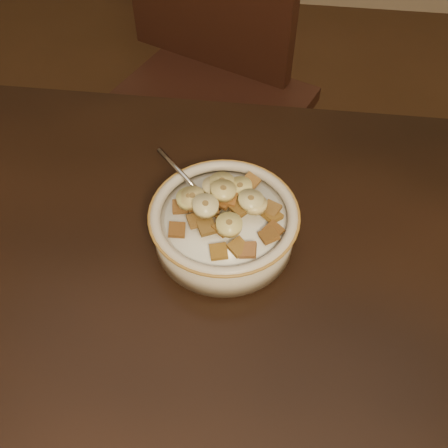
# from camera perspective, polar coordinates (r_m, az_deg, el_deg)

# --- Properties ---
(table) EXTENTS (1.41, 0.92, 0.04)m
(table) POSITION_cam_1_polar(r_m,az_deg,el_deg) (0.60, -10.82, -14.83)
(table) COLOR black
(table) RESTS_ON floor
(chair) EXTENTS (0.60, 0.60, 1.04)m
(chair) POSITION_cam_1_polar(r_m,az_deg,el_deg) (1.24, -3.01, 13.96)
(chair) COLOR black
(chair) RESTS_ON floor
(cereal_bowl) EXTENTS (0.18, 0.18, 0.04)m
(cereal_bowl) POSITION_cam_1_polar(r_m,az_deg,el_deg) (0.63, -0.00, -0.49)
(cereal_bowl) COLOR beige
(cereal_bowl) RESTS_ON table
(milk) EXTENTS (0.15, 0.15, 0.00)m
(milk) POSITION_cam_1_polar(r_m,az_deg,el_deg) (0.62, -0.00, 0.74)
(milk) COLOR white
(milk) RESTS_ON cereal_bowl
(spoon) EXTENTS (0.05, 0.05, 0.01)m
(spoon) POSITION_cam_1_polar(r_m,az_deg,el_deg) (0.63, -1.73, 2.51)
(spoon) COLOR #B6B6B6
(spoon) RESTS_ON cereal_bowl
(cereal_square_0) EXTENTS (0.02, 0.02, 0.01)m
(cereal_square_0) POSITION_cam_1_polar(r_m,az_deg,el_deg) (0.60, -5.40, -0.67)
(cereal_square_0) COLOR brown
(cereal_square_0) RESTS_ON milk
(cereal_square_1) EXTENTS (0.03, 0.03, 0.01)m
(cereal_square_1) POSITION_cam_1_polar(r_m,az_deg,el_deg) (0.62, -2.81, 2.82)
(cereal_square_1) COLOR olive
(cereal_square_1) RESTS_ON milk
(cereal_square_2) EXTENTS (0.03, 0.03, 0.01)m
(cereal_square_2) POSITION_cam_1_polar(r_m,az_deg,el_deg) (0.60, 5.65, -0.74)
(cereal_square_2) COLOR brown
(cereal_square_2) RESTS_ON milk
(cereal_square_3) EXTENTS (0.02, 0.02, 0.01)m
(cereal_square_3) POSITION_cam_1_polar(r_m,az_deg,el_deg) (0.64, 1.72, 4.20)
(cereal_square_3) COLOR brown
(cereal_square_3) RESTS_ON milk
(cereal_square_4) EXTENTS (0.02, 0.02, 0.01)m
(cereal_square_4) POSITION_cam_1_polar(r_m,az_deg,el_deg) (0.61, -2.96, 2.16)
(cereal_square_4) COLOR #986034
(cereal_square_4) RESTS_ON milk
(cereal_square_5) EXTENTS (0.03, 0.03, 0.01)m
(cereal_square_5) POSITION_cam_1_polar(r_m,az_deg,el_deg) (0.65, 3.04, 4.86)
(cereal_square_5) COLOR #936123
(cereal_square_5) RESTS_ON milk
(cereal_square_6) EXTENTS (0.03, 0.03, 0.01)m
(cereal_square_6) POSITION_cam_1_polar(r_m,az_deg,el_deg) (0.58, 1.64, -2.65)
(cereal_square_6) COLOR brown
(cereal_square_6) RESTS_ON milk
(cereal_square_7) EXTENTS (0.03, 0.03, 0.01)m
(cereal_square_7) POSITION_cam_1_polar(r_m,az_deg,el_deg) (0.60, 1.91, 1.79)
(cereal_square_7) COLOR brown
(cereal_square_7) RESTS_ON milk
(cereal_square_8) EXTENTS (0.02, 0.02, 0.01)m
(cereal_square_8) POSITION_cam_1_polar(r_m,az_deg,el_deg) (0.58, 2.71, -2.98)
(cereal_square_8) COLOR brown
(cereal_square_8) RESTS_ON milk
(cereal_square_9) EXTENTS (0.03, 0.03, 0.01)m
(cereal_square_9) POSITION_cam_1_polar(r_m,az_deg,el_deg) (0.60, -1.75, 1.60)
(cereal_square_9) COLOR brown
(cereal_square_9) RESTS_ON milk
(cereal_square_10) EXTENTS (0.02, 0.03, 0.01)m
(cereal_square_10) POSITION_cam_1_polar(r_m,az_deg,el_deg) (0.58, -0.61, -3.18)
(cereal_square_10) COLOR olive
(cereal_square_10) RESTS_ON milk
(cereal_square_11) EXTENTS (0.03, 0.03, 0.01)m
(cereal_square_11) POSITION_cam_1_polar(r_m,az_deg,el_deg) (0.63, -3.49, 3.16)
(cereal_square_11) COLOR brown
(cereal_square_11) RESTS_ON milk
(cereal_square_12) EXTENTS (0.03, 0.03, 0.01)m
(cereal_square_12) POSITION_cam_1_polar(r_m,az_deg,el_deg) (0.60, -1.86, 1.59)
(cereal_square_12) COLOR brown
(cereal_square_12) RESTS_ON milk
(cereal_square_13) EXTENTS (0.03, 0.03, 0.01)m
(cereal_square_13) POSITION_cam_1_polar(r_m,az_deg,el_deg) (0.59, -1.96, -0.41)
(cereal_square_13) COLOR brown
(cereal_square_13) RESTS_ON milk
(cereal_square_14) EXTENTS (0.03, 0.03, 0.01)m
(cereal_square_14) POSITION_cam_1_polar(r_m,az_deg,el_deg) (0.59, 5.15, -1.33)
(cereal_square_14) COLOR brown
(cereal_square_14) RESTS_ON milk
(cereal_square_15) EXTENTS (0.03, 0.03, 0.01)m
(cereal_square_15) POSITION_cam_1_polar(r_m,az_deg,el_deg) (0.60, -3.18, 0.43)
(cereal_square_15) COLOR brown
(cereal_square_15) RESTS_ON milk
(cereal_square_16) EXTENTS (0.02, 0.02, 0.01)m
(cereal_square_16) POSITION_cam_1_polar(r_m,az_deg,el_deg) (0.62, -4.98, 2.02)
(cereal_square_16) COLOR brown
(cereal_square_16) RESTS_ON milk
(cereal_square_17) EXTENTS (0.02, 0.02, 0.01)m
(cereal_square_17) POSITION_cam_1_polar(r_m,az_deg,el_deg) (0.60, 0.50, 2.94)
(cereal_square_17) COLOR brown
(cereal_square_17) RESTS_ON milk
(cereal_square_18) EXTENTS (0.03, 0.03, 0.01)m
(cereal_square_18) POSITION_cam_1_polar(r_m,az_deg,el_deg) (0.59, 0.23, 0.31)
(cereal_square_18) COLOR #995C20
(cereal_square_18) RESTS_ON milk
(cereal_square_19) EXTENTS (0.03, 0.03, 0.01)m
(cereal_square_19) POSITION_cam_1_polar(r_m,az_deg,el_deg) (0.61, 5.55, 0.98)
(cereal_square_19) COLOR brown
(cereal_square_19) RESTS_ON milk
(cereal_square_20) EXTENTS (0.02, 0.02, 0.01)m
(cereal_square_20) POSITION_cam_1_polar(r_m,az_deg,el_deg) (0.65, -0.91, 4.55)
(cereal_square_20) COLOR brown
(cereal_square_20) RESTS_ON milk
(cereal_square_21) EXTENTS (0.03, 0.03, 0.01)m
(cereal_square_21) POSITION_cam_1_polar(r_m,az_deg,el_deg) (0.58, -0.10, -0.44)
(cereal_square_21) COLOR brown
(cereal_square_21) RESTS_ON milk
(cereal_square_22) EXTENTS (0.03, 0.03, 0.01)m
(cereal_square_22) POSITION_cam_1_polar(r_m,az_deg,el_deg) (0.62, 5.42, 1.71)
(cereal_square_22) COLOR brown
(cereal_square_22) RESTS_ON milk
(cereal_square_23) EXTENTS (0.03, 0.03, 0.01)m
(cereal_square_23) POSITION_cam_1_polar(r_m,az_deg,el_deg) (0.61, -0.13, 2.71)
(cereal_square_23) COLOR brown
(cereal_square_23) RESTS_ON milk
(banana_slice_0) EXTENTS (0.04, 0.04, 0.01)m
(banana_slice_0) POSITION_cam_1_polar(r_m,az_deg,el_deg) (0.62, -1.06, 4.28)
(banana_slice_0) COLOR #F0E198
(banana_slice_0) RESTS_ON milk
(banana_slice_1) EXTENTS (0.04, 0.04, 0.01)m
(banana_slice_1) POSITION_cam_1_polar(r_m,az_deg,el_deg) (0.62, -0.23, 4.75)
(banana_slice_1) COLOR #C8B680
(banana_slice_1) RESTS_ON milk
(banana_slice_2) EXTENTS (0.03, 0.03, 0.01)m
(banana_slice_2) POSITION_cam_1_polar(r_m,az_deg,el_deg) (0.59, -2.13, 2.08)
(banana_slice_2) COLOR beige
(banana_slice_2) RESTS_ON milk
(banana_slice_3) EXTENTS (0.04, 0.04, 0.02)m
(banana_slice_3) POSITION_cam_1_polar(r_m,az_deg,el_deg) (0.60, 3.47, 2.28)
(banana_slice_3) COLOR #FBDB83
(banana_slice_3) RESTS_ON milk
(banana_slice_4) EXTENTS (0.04, 0.04, 0.01)m
(banana_slice_4) POSITION_cam_1_polar(r_m,az_deg,el_deg) (0.60, 3.08, 2.72)
(banana_slice_4) COLOR #E1CD88
(banana_slice_4) RESTS_ON milk
(banana_slice_5) EXTENTS (0.04, 0.04, 0.01)m
(banana_slice_5) POSITION_cam_1_polar(r_m,az_deg,el_deg) (0.60, -4.01, 2.94)
(banana_slice_5) COLOR #F5E985
(banana_slice_5) RESTS_ON milk
(banana_slice_6) EXTENTS (0.04, 0.04, 0.01)m
(banana_slice_6) POSITION_cam_1_polar(r_m,az_deg,el_deg) (0.62, 1.83, 4.17)
(banana_slice_6) COLOR #FFEA81
(banana_slice_6) RESTS_ON milk
(banana_slice_7) EXTENTS (0.04, 0.04, 0.01)m
(banana_slice_7) POSITION_cam_1_polar(r_m,az_deg,el_deg) (0.60, -0.08, 3.85)
(banana_slice_7) COLOR #D4B773
(banana_slice_7) RESTS_ON milk
(banana_slice_8) EXTENTS (0.04, 0.04, 0.02)m
(banana_slice_8) POSITION_cam_1_polar(r_m,az_deg,el_deg) (0.60, -3.64, 2.98)
(banana_slice_8) COLOR #DCCC74
(banana_slice_8) RESTS_ON milk
(banana_slice_9) EXTENTS (0.04, 0.04, 0.01)m
(banana_slice_9) POSITION_cam_1_polar(r_m,az_deg,el_deg) (0.58, 0.59, -0.08)
(banana_slice_9) COLOR #EBDC79
(banana_slice_9) RESTS_ON milk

